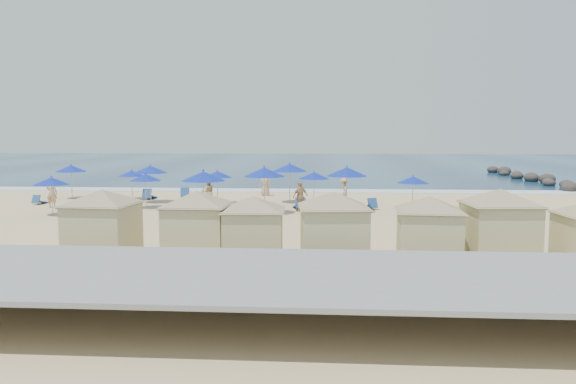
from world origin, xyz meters
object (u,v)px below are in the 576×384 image
object	(u,v)px
cabana_0	(102,217)
umbrella_11	(413,180)
umbrella_8	(264,172)
beachgoer_2	(300,196)
rock_jetty	(537,179)
umbrella_4	(150,169)
beachgoer_1	(208,192)
beachgoer_4	(265,183)
trash_bin	(248,226)
cabana_5	(500,218)
umbrella_6	(203,176)
umbrella_1	(51,181)
umbrella_3	(145,177)
beachgoer_0	(52,193)
umbrella_7	(314,176)
cabana_3	(334,221)
umbrella_5	(217,174)
umbrella_2	(132,173)
cabana_4	(429,224)
umbrella_9	(290,168)
umbrella_0	(71,168)
beachgoer_3	(344,191)
cabana_1	(197,218)
umbrella_10	(347,172)
cabana_2	(253,222)

from	to	relation	value
cabana_0	umbrella_11	bearing A→B (deg)	48.01
umbrella_8	beachgoer_2	xyz separation A→B (m)	(2.00, 1.04, -1.48)
rock_jetty	umbrella_4	size ratio (longest dim) A/B	10.52
beachgoer_1	beachgoer_4	distance (m)	6.73
trash_bin	cabana_5	world-z (taller)	cabana_5
umbrella_6	rock_jetty	bearing A→B (deg)	43.26
umbrella_6	umbrella_8	size ratio (longest dim) A/B	0.98
umbrella_4	umbrella_11	world-z (taller)	umbrella_4
umbrella_1	umbrella_3	size ratio (longest dim) A/B	1.02
umbrella_8	beachgoer_0	size ratio (longest dim) A/B	1.48
beachgoer_1	umbrella_4	bearing A→B (deg)	-41.38
umbrella_7	beachgoer_4	bearing A→B (deg)	123.45
cabana_3	umbrella_5	distance (m)	18.81
beachgoer_0	trash_bin	bearing A→B (deg)	148.89
umbrella_2	umbrella_7	size ratio (longest dim) A/B	0.94
cabana_4	umbrella_7	size ratio (longest dim) A/B	1.97
umbrella_6	umbrella_9	world-z (taller)	same
umbrella_0	umbrella_6	xyz separation A→B (m)	(11.35, -8.93, 0.20)
beachgoer_4	beachgoer_1	bearing A→B (deg)	-106.77
umbrella_2	umbrella_11	distance (m)	19.09
cabana_4	umbrella_0	distance (m)	28.61
umbrella_3	umbrella_9	size ratio (longest dim) A/B	0.81
cabana_4	umbrella_8	distance (m)	14.52
umbrella_7	umbrella_8	distance (m)	4.57
trash_bin	cabana_0	bearing A→B (deg)	-105.44
umbrella_4	beachgoer_3	size ratio (longest dim) A/B	1.47
umbrella_4	rock_jetty	bearing A→B (deg)	29.19
cabana_3	cabana_4	size ratio (longest dim) A/B	1.06
cabana_3	beachgoer_4	bearing A→B (deg)	102.12
rock_jetty	trash_bin	world-z (taller)	rock_jetty
cabana_0	umbrella_9	size ratio (longest dim) A/B	1.72
umbrella_2	umbrella_4	size ratio (longest dim) A/B	0.82
rock_jetty	umbrella_2	bearing A→B (deg)	-154.69
umbrella_5	beachgoer_1	xyz separation A→B (m)	(-0.36, -1.22, -1.04)
cabana_3	umbrella_1	distance (m)	19.29
trash_bin	cabana_4	xyz separation A→B (m)	(6.96, -6.13, 1.18)
umbrella_11	beachgoer_3	xyz separation A→B (m)	(-3.92, 3.04, -0.98)
beachgoer_3	beachgoer_4	bearing A→B (deg)	-126.76
cabana_4	umbrella_9	xyz separation A→B (m)	(-5.85, 17.89, 0.75)
umbrella_0	umbrella_2	distance (m)	4.36
cabana_1	umbrella_7	xyz separation A→B (m)	(3.72, 15.98, 0.30)
umbrella_6	umbrella_10	distance (m)	8.29
umbrella_3	umbrella_11	world-z (taller)	umbrella_3
umbrella_5	beachgoer_2	bearing A→B (deg)	-31.26
cabana_3	umbrella_10	xyz separation A→B (m)	(0.90, 13.70, 0.70)
cabana_2	cabana_5	world-z (taller)	cabana_5
cabana_0	cabana_1	size ratio (longest dim) A/B	1.02
umbrella_1	umbrella_5	xyz separation A→B (m)	(8.17, 5.86, -0.01)
beachgoer_1	umbrella_3	bearing A→B (deg)	-2.55
umbrella_5	cabana_1	bearing A→B (deg)	-81.24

